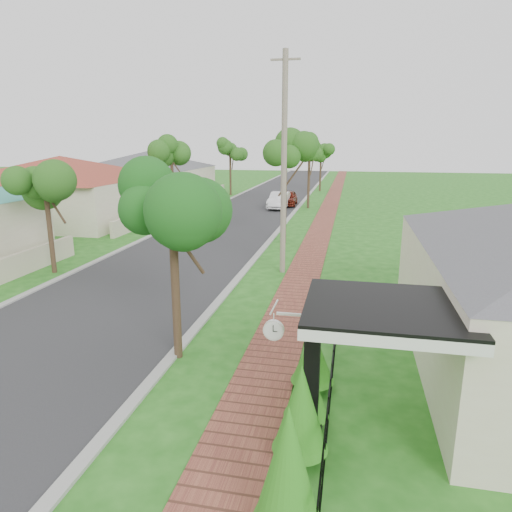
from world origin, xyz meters
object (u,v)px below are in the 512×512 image
Objects in this scene: parked_car_red at (288,198)px; utility_pole at (284,165)px; parked_car_white at (279,200)px; near_tree at (172,211)px; station_clock at (275,329)px; porch_post at (311,380)px.

parked_car_red is 21.70m from utility_pole.
near_tree is (1.69, -27.77, 3.25)m from parked_car_white.
near_tree is 5.03× the size of station_clock.
parked_car_white is 0.84× the size of near_tree.
porch_post is 0.65× the size of parked_car_red.
parked_car_white is at bearing 99.45° from utility_pole.
porch_post is 5.31m from near_tree.
utility_pole is 9.28× the size of station_clock.
utility_pole is at bearing -79.06° from parked_car_white.
porch_post is at bearing -78.33° from parked_car_white.
parked_car_red is at bearing 79.09° from parked_car_white.
parked_car_red is 0.42× the size of utility_pole.
porch_post is 32.68m from parked_car_red.
station_clock is (4.20, -31.89, 1.29)m from parked_car_red.
near_tree is at bearing -99.86° from utility_pole.
station_clock is (4.65, -29.87, 1.27)m from parked_car_white.
station_clock is (1.46, -10.73, -2.68)m from utility_pole.
parked_car_white is at bearing 100.18° from porch_post.
utility_pole is at bearing 97.75° from station_clock.
station_clock reaches higher than parked_car_white.
near_tree reaches higher than station_clock.
parked_car_white is at bearing -104.96° from parked_car_red.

